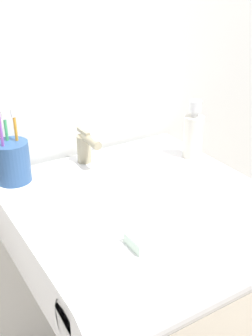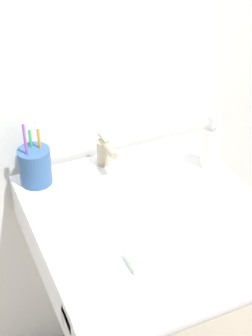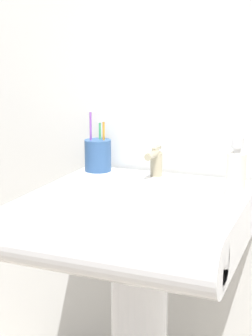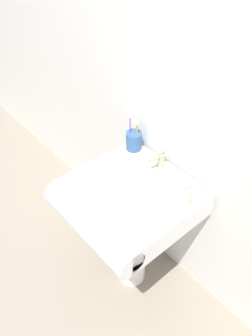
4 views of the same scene
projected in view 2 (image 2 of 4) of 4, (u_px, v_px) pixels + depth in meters
The scene contains 7 objects.
wall_back at pixel (95, 1), 1.29m from camera, with size 5.00×0.05×2.40m, color silver.
sink_pedestal at pixel (141, 319), 1.57m from camera, with size 0.16×0.16×0.63m, color white.
sink_basin at pixel (152, 237), 1.31m from camera, with size 0.57×0.58×0.13m.
faucet at pixel (105, 151), 1.42m from camera, with size 0.04×0.11×0.09m.
toothbrush_cup at pixel (35, 166), 1.35m from camera, with size 0.09×0.09×0.21m.
soap_bottle at pixel (211, 145), 1.41m from camera, with size 0.05×0.05×0.16m.
bar_soap at pixel (147, 257), 1.14m from camera, with size 0.09×0.06×0.02m, color silver.
Camera 2 is at (-0.45, -0.91, 1.60)m, focal length 55.00 mm.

